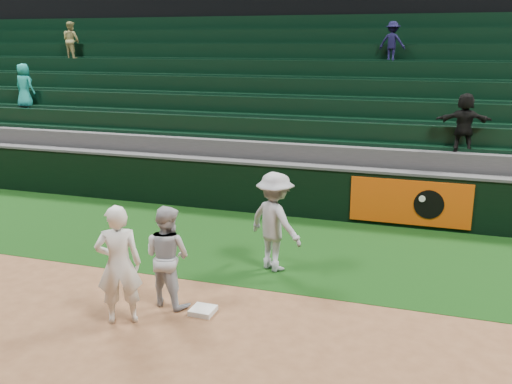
% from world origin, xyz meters
% --- Properties ---
extents(ground, '(70.00, 70.00, 0.00)m').
position_xyz_m(ground, '(0.00, 0.00, 0.00)').
color(ground, brown).
rests_on(ground, ground).
extents(foul_grass, '(36.00, 4.20, 0.01)m').
position_xyz_m(foul_grass, '(0.00, 3.00, 0.00)').
color(foul_grass, black).
rests_on(foul_grass, ground).
extents(first_base, '(0.36, 0.36, 0.08)m').
position_xyz_m(first_base, '(0.28, -0.17, 0.04)').
color(first_base, white).
rests_on(first_base, ground).
extents(first_baseman, '(0.78, 0.69, 1.80)m').
position_xyz_m(first_baseman, '(-0.75, -0.79, 0.90)').
color(first_baseman, white).
rests_on(first_baseman, ground).
extents(baserunner, '(0.91, 0.78, 1.61)m').
position_xyz_m(baserunner, '(-0.36, -0.04, 0.81)').
color(baserunner, '#ACAFB7').
rests_on(baserunner, ground).
extents(base_coach, '(1.34, 1.15, 1.80)m').
position_xyz_m(base_coach, '(0.83, 1.84, 0.91)').
color(base_coach, '#A0A3AE').
rests_on(base_coach, foul_grass).
extents(field_wall, '(36.00, 0.45, 1.25)m').
position_xyz_m(field_wall, '(0.03, 5.20, 0.63)').
color(field_wall, black).
rests_on(field_wall, ground).
extents(stadium_seating, '(36.00, 5.95, 4.85)m').
position_xyz_m(stadium_seating, '(-0.00, 8.97, 1.70)').
color(stadium_seating, '#38383B').
rests_on(stadium_seating, ground).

